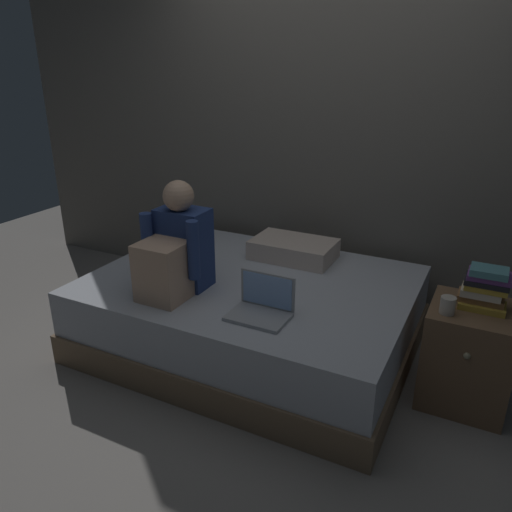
{
  "coord_description": "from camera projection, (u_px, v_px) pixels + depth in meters",
  "views": [
    {
      "loc": [
        1.12,
        -2.22,
        1.76
      ],
      "look_at": [
        -0.06,
        0.1,
        0.73
      ],
      "focal_mm": 34.68,
      "sensor_mm": 36.0,
      "label": 1
    }
  ],
  "objects": [
    {
      "name": "wall_back",
      "position": [
        335.0,
        124.0,
        3.46
      ],
      "size": [
        5.6,
        0.1,
        2.7
      ],
      "primitive_type": "cube",
      "color": "slate",
      "rests_on": "ground_plane"
    },
    {
      "name": "ground_plane",
      "position": [
        258.0,
        376.0,
        2.96
      ],
      "size": [
        8.0,
        8.0,
        0.0
      ],
      "primitive_type": "plane",
      "color": "gray"
    },
    {
      "name": "pillow",
      "position": [
        294.0,
        249.0,
        3.42
      ],
      "size": [
        0.56,
        0.36,
        0.13
      ],
      "primitive_type": "cube",
      "color": "beige",
      "rests_on": "bed"
    },
    {
      "name": "laptop",
      "position": [
        262.0,
        306.0,
        2.65
      ],
      "size": [
        0.32,
        0.23,
        0.22
      ],
      "color": "#9EA0A5",
      "rests_on": "bed"
    },
    {
      "name": "mug",
      "position": [
        448.0,
        305.0,
        2.5
      ],
      "size": [
        0.08,
        0.08,
        0.09
      ],
      "primitive_type": "cylinder",
      "color": "#BCB2A3",
      "rests_on": "nightstand"
    },
    {
      "name": "bed",
      "position": [
        251.0,
        313.0,
        3.2
      ],
      "size": [
        2.0,
        1.5,
        0.48
      ],
      "color": "#7A6047",
      "rests_on": "ground_plane"
    },
    {
      "name": "nightstand",
      "position": [
        467.0,
        355.0,
        2.66
      ],
      "size": [
        0.44,
        0.46,
        0.56
      ],
      "color": "brown",
      "rests_on": "ground_plane"
    },
    {
      "name": "person_sitting",
      "position": [
        176.0,
        251.0,
        2.87
      ],
      "size": [
        0.39,
        0.44,
        0.66
      ],
      "color": "navy",
      "rests_on": "bed"
    },
    {
      "name": "book_stack",
      "position": [
        485.0,
        288.0,
        2.53
      ],
      "size": [
        0.24,
        0.17,
        0.23
      ],
      "color": "gold",
      "rests_on": "nightstand"
    }
  ]
}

